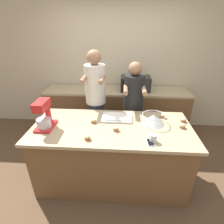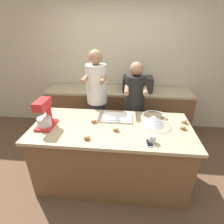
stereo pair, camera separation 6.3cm
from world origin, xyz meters
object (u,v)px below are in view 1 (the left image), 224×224
(mixing_bowl, at_px, (153,119))
(cupcake_0, at_px, (87,137))
(cupcake_2, at_px, (93,121))
(cupcake_5, at_px, (182,126))
(cell_phone, at_px, (150,142))
(baking_tray, at_px, (117,117))
(drinking_glass, at_px, (153,138))
(person_left, at_px, (96,102))
(person_right, at_px, (133,109))
(cupcake_1, at_px, (183,120))
(cupcake_4, at_px, (116,128))
(microwave_oven, at_px, (135,83))
(stand_mixer, at_px, (44,116))
(cupcake_3, at_px, (163,116))

(mixing_bowl, height_order, cupcake_0, mixing_bowl)
(cupcake_0, xyz_separation_m, cupcake_2, (0.01, 0.38, 0.00))
(cupcake_2, bearing_deg, cupcake_5, -2.68)
(cell_phone, bearing_deg, cupcake_2, 150.26)
(baking_tray, bearing_deg, drinking_glass, -50.28)
(mixing_bowl, bearing_deg, person_left, 146.39)
(cupcake_0, height_order, cupcake_5, same)
(person_right, xyz_separation_m, cupcake_1, (0.65, -0.49, 0.09))
(cell_phone, height_order, cupcake_4, cupcake_4)
(cupcake_4, relative_size, cupcake_5, 1.00)
(drinking_glass, height_order, cupcake_2, drinking_glass)
(microwave_oven, relative_size, cupcake_2, 7.99)
(cell_phone, bearing_deg, cupcake_0, 178.77)
(baking_tray, relative_size, microwave_oven, 0.73)
(drinking_glass, distance_m, cupcake_2, 0.82)
(drinking_glass, height_order, cupcake_4, drinking_glass)
(mixing_bowl, bearing_deg, stand_mixer, -172.14)
(person_right, distance_m, mixing_bowl, 0.62)
(mixing_bowl, bearing_deg, baking_tray, 167.34)
(microwave_oven, distance_m, drinking_glass, 1.65)
(person_left, relative_size, cupcake_2, 25.05)
(cupcake_4, bearing_deg, mixing_bowl, 23.52)
(cupcake_2, distance_m, cupcake_3, 0.97)
(cupcake_1, xyz_separation_m, cupcake_4, (-0.89, -0.28, 0.00))
(cupcake_3, bearing_deg, drinking_glass, -110.99)
(cell_phone, height_order, cupcake_5, cupcake_5)
(person_left, distance_m, cell_phone, 1.24)
(cupcake_0, distance_m, cupcake_3, 1.12)
(person_left, distance_m, cupcake_4, 0.85)
(drinking_glass, relative_size, cupcake_3, 1.33)
(baking_tray, relative_size, cupcake_3, 5.85)
(stand_mixer, height_order, cupcake_0, stand_mixer)
(cupcake_1, distance_m, cupcake_3, 0.26)
(person_right, xyz_separation_m, microwave_oven, (0.06, 0.68, 0.21))
(cupcake_2, height_order, cupcake_5, same)
(person_left, relative_size, baking_tray, 4.28)
(microwave_oven, bearing_deg, cupcake_4, -101.80)
(cell_phone, relative_size, cupcake_5, 2.14)
(microwave_oven, bearing_deg, cupcake_2, -115.60)
(microwave_oven, distance_m, cupcake_0, 1.77)
(cell_phone, bearing_deg, microwave_oven, 93.01)
(stand_mixer, distance_m, cupcake_1, 1.80)
(baking_tray, xyz_separation_m, cupcake_5, (0.83, -0.19, 0.01))
(cupcake_5, bearing_deg, stand_mixer, -176.57)
(drinking_glass, xyz_separation_m, cupcake_3, (0.22, 0.57, -0.01))
(cupcake_4, bearing_deg, drinking_glass, -24.77)
(cupcake_2, bearing_deg, baking_tray, 24.80)
(cupcake_2, bearing_deg, cupcake_3, 12.10)
(cupcake_1, bearing_deg, cell_phone, -134.77)
(person_right, bearing_deg, drinking_glass, -79.30)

